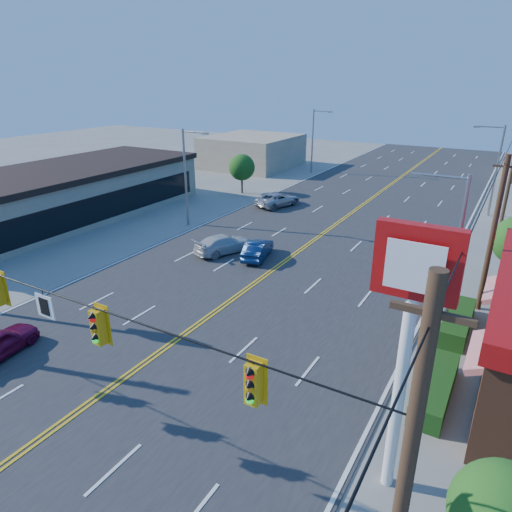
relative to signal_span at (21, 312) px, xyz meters
The scene contains 16 objects.
ground 4.89m from the signal_span, ahead, with size 160.00×160.00×0.00m, color gray.
road 20.58m from the signal_span, 89.66° to the left, with size 20.00×120.00×0.06m, color #2D2D30.
signal_span is the anchor object (origin of this frame).
kfc_pylon 11.87m from the signal_span, 19.78° to the left, with size 2.20×0.36×8.50m.
strip_mall 28.46m from the signal_span, 140.56° to the left, with size 10.40×26.40×4.40m.
streetlight_se 17.76m from the signal_span, 52.06° to the left, with size 2.55×0.25×8.00m.
streetlight_ne 39.54m from the signal_span, 73.98° to the left, with size 2.55×0.25×8.00m.
streetlight_sw 24.46m from the signal_span, 115.88° to the left, with size 2.55×0.25×8.00m.
streetlight_nw 49.17m from the signal_span, 102.54° to the left, with size 2.55×0.25×8.00m.
utility_pole_near 21.82m from the signal_span, 55.61° to the left, with size 0.28×0.28×8.40m, color #47301E.
utility_pole_mid 38.06m from the signal_span, 71.11° to the left, with size 0.28×0.28×8.40m, color #47301E.
tree_west 36.42m from the signal_span, 110.75° to the left, with size 2.80×2.80×4.20m.
bld_west_far 52.03m from the signal_span, 112.50° to the left, with size 11.00×12.00×4.20m, color tan.
car_blue 18.90m from the signal_span, 95.79° to the left, with size 1.33×3.81×1.25m, color navy.
car_white 19.01m from the signal_span, 103.94° to the left, with size 1.81×4.45×1.29m, color beige.
car_silver 32.14m from the signal_span, 102.60° to the left, with size 2.21×4.79×1.33m, color #B5B4BA.
Camera 1 is at (12.84, -7.34, 11.92)m, focal length 32.00 mm.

